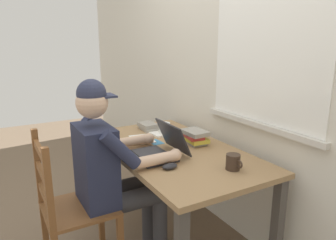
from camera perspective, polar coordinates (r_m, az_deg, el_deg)
ground_plane at (r=2.62m, az=0.88°, el=-19.77°), size 8.00×8.00×0.00m
back_wall at (r=2.44m, az=10.95°, el=10.18°), size 6.00×0.08×2.60m
desk at (r=2.32m, az=0.93°, el=-7.07°), size 1.45×0.80×0.70m
seated_person at (r=2.08m, az=-9.93°, el=-8.07°), size 0.50×0.60×1.24m
wooden_chair at (r=2.11m, az=-17.07°, el=-14.87°), size 0.42×0.42×0.94m
laptop at (r=2.15m, az=-1.37°, el=-5.05°), size 0.33×0.32×0.22m
computer_mouse at (r=1.95m, az=0.32°, el=-8.26°), size 0.06×0.10×0.03m
coffee_mug_white at (r=2.61m, az=-0.54°, el=-1.53°), size 0.12×0.09×0.10m
coffee_mug_dark at (r=1.97m, az=11.56°, el=-7.35°), size 0.12×0.09×0.10m
book_stack_main at (r=2.37m, az=4.91°, el=-3.01°), size 0.20×0.16×0.11m
book_stack_side at (r=2.75m, az=-3.38°, el=-1.20°), size 0.20×0.16×0.06m
paper_pile_near_laptop at (r=2.49m, az=-4.66°, el=-3.45°), size 0.25×0.20×0.01m
paper_pile_back_corner at (r=2.64m, az=0.10°, el=-2.24°), size 0.26×0.22×0.02m
paper_pile_side at (r=2.65m, az=-1.41°, el=-2.22°), size 0.22×0.19×0.01m
landscape_photo_print at (r=2.43m, az=-2.27°, el=-3.96°), size 0.13×0.10×0.00m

